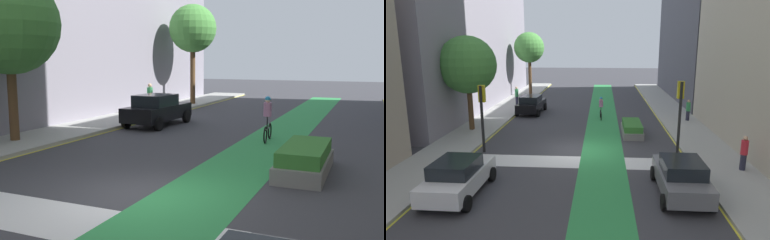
{
  "view_description": "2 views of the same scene",
  "coord_description": "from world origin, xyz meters",
  "views": [
    {
      "loc": [
        5.2,
        -8.79,
        3.31
      ],
      "look_at": [
        0.19,
        2.95,
        1.5
      ],
      "focal_mm": 40.05,
      "sensor_mm": 36.0,
      "label": 1
    },
    {
      "loc": [
        1.35,
        -19.26,
        6.36
      ],
      "look_at": [
        -0.27,
        3.79,
        0.94
      ],
      "focal_mm": 32.25,
      "sensor_mm": 36.0,
      "label": 2
    }
  ],
  "objects": [
    {
      "name": "street_tree_near",
      "position": [
        -7.8,
        3.79,
        4.66
      ],
      "size": [
        3.91,
        3.91,
        6.48
      ],
      "color": "brown",
      "rests_on": "sidewalk_left"
    },
    {
      "name": "street_tree_far",
      "position": [
        -6.84,
        19.54,
        5.43
      ],
      "size": [
        3.36,
        3.36,
        7.01
      ],
      "color": "brown",
      "rests_on": "sidewalk_left"
    },
    {
      "name": "median_planter",
      "position": [
        3.44,
        3.76,
        0.4
      ],
      "size": [
        1.33,
        3.36,
        0.85
      ],
      "color": "slate",
      "rests_on": "ground_plane"
    },
    {
      "name": "ground_plane",
      "position": [
        0.0,
        0.0,
        0.0
      ],
      "size": [
        120.0,
        120.0,
        0.0
      ],
      "primitive_type": "plane",
      "color": "#38383D"
    },
    {
      "name": "bike_lane_paint",
      "position": [
        1.44,
        0.0,
        0.0
      ],
      "size": [
        2.4,
        60.0,
        0.01
      ],
      "primitive_type": "cube",
      "color": "#2D8C47",
      "rests_on": "ground_plane"
    },
    {
      "name": "crosswalk_band",
      "position": [
        0.0,
        -2.0,
        0.0
      ],
      "size": [
        12.0,
        1.8,
        0.01
      ],
      "primitive_type": "cube",
      "color": "silver",
      "rests_on": "ground_plane"
    },
    {
      "name": "cyclist_in_lane",
      "position": [
        1.29,
        8.16,
        0.97
      ],
      "size": [
        0.32,
        1.73,
        1.86
      ],
      "color": "black",
      "rests_on": "ground_plane"
    },
    {
      "name": "pedestrian_sidewalk_left_a",
      "position": [
        -6.87,
        13.21,
        1.06
      ],
      "size": [
        0.34,
        0.34,
        1.78
      ],
      "color": "#262638",
      "rests_on": "sidewalk_left"
    },
    {
      "name": "car_black_left_far",
      "position": [
        -4.83,
        10.22,
        0.8
      ],
      "size": [
        2.17,
        4.27,
        1.57
      ],
      "color": "black",
      "rests_on": "ground_plane"
    }
  ]
}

